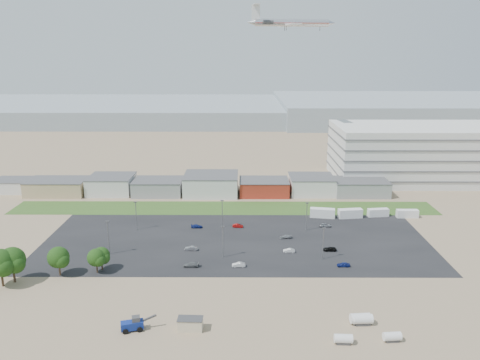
{
  "coord_description": "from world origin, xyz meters",
  "views": [
    {
      "loc": [
        6.91,
        -116.61,
        56.95
      ],
      "look_at": [
        6.26,
        22.0,
        19.21
      ],
      "focal_mm": 35.0,
      "sensor_mm": 36.0,
      "label": 1
    }
  ],
  "objects_px": {
    "airliner": "(292,23)",
    "parked_car_12": "(285,237)",
    "portable_shed": "(190,324)",
    "telehandler": "(132,324)",
    "storage_tank_nw": "(360,318)",
    "parked_car_0": "(330,249)",
    "box_trailer_a": "(322,213)",
    "parked_car_1": "(289,250)",
    "tree_far_left": "(0,266)",
    "parked_car_6": "(197,226)",
    "parked_car_3": "(191,265)",
    "parked_car_11": "(238,226)",
    "parked_car_4": "(191,248)",
    "parked_car_8": "(325,225)",
    "parked_car_13": "(239,265)",
    "parked_car_2": "(343,265)"
  },
  "relations": [
    {
      "from": "storage_tank_nw",
      "to": "parked_car_4",
      "type": "distance_m",
      "value": 56.54
    },
    {
      "from": "tree_far_left",
      "to": "airliner",
      "type": "bearing_deg",
      "value": 53.98
    },
    {
      "from": "telehandler",
      "to": "parked_car_4",
      "type": "height_order",
      "value": "telehandler"
    },
    {
      "from": "portable_shed",
      "to": "telehandler",
      "type": "distance_m",
      "value": 12.3
    },
    {
      "from": "parked_car_2",
      "to": "parked_car_4",
      "type": "height_order",
      "value": "parked_car_4"
    },
    {
      "from": "storage_tank_nw",
      "to": "parked_car_1",
      "type": "bearing_deg",
      "value": 107.4
    },
    {
      "from": "telehandler",
      "to": "parked_car_3",
      "type": "distance_m",
      "value": 32.03
    },
    {
      "from": "parked_car_6",
      "to": "parked_car_11",
      "type": "xyz_separation_m",
      "value": [
        13.84,
        0.45,
        0.03
      ]
    },
    {
      "from": "airliner",
      "to": "parked_car_11",
      "type": "xyz_separation_m",
      "value": [
        -23.58,
        -72.15,
        -69.41
      ]
    },
    {
      "from": "parked_car_4",
      "to": "parked_car_8",
      "type": "bearing_deg",
      "value": 118.02
    },
    {
      "from": "storage_tank_nw",
      "to": "parked_car_3",
      "type": "bearing_deg",
      "value": 145.02
    },
    {
      "from": "parked_car_0",
      "to": "parked_car_8",
      "type": "distance_m",
      "value": 19.93
    },
    {
      "from": "portable_shed",
      "to": "box_trailer_a",
      "type": "bearing_deg",
      "value": 62.77
    },
    {
      "from": "parked_car_3",
      "to": "parked_car_11",
      "type": "bearing_deg",
      "value": 158.63
    },
    {
      "from": "portable_shed",
      "to": "parked_car_3",
      "type": "xyz_separation_m",
      "value": [
        -3.08,
        30.32,
        -0.73
      ]
    },
    {
      "from": "tree_far_left",
      "to": "parked_car_13",
      "type": "height_order",
      "value": "tree_far_left"
    },
    {
      "from": "portable_shed",
      "to": "parked_car_12",
      "type": "distance_m",
      "value": 56.67
    },
    {
      "from": "portable_shed",
      "to": "parked_car_1",
      "type": "relative_size",
      "value": 1.56
    },
    {
      "from": "airliner",
      "to": "parked_car_12",
      "type": "height_order",
      "value": "airliner"
    },
    {
      "from": "box_trailer_a",
      "to": "parked_car_11",
      "type": "bearing_deg",
      "value": -151.61
    },
    {
      "from": "storage_tank_nw",
      "to": "parked_car_0",
      "type": "bearing_deg",
      "value": 89.43
    },
    {
      "from": "parked_car_2",
      "to": "parked_car_6",
      "type": "height_order",
      "value": "parked_car_2"
    },
    {
      "from": "telehandler",
      "to": "parked_car_13",
      "type": "bearing_deg",
      "value": 39.03
    },
    {
      "from": "parked_car_2",
      "to": "parked_car_11",
      "type": "relative_size",
      "value": 0.99
    },
    {
      "from": "parked_car_1",
      "to": "parked_car_6",
      "type": "distance_m",
      "value": 35.32
    },
    {
      "from": "airliner",
      "to": "parked_car_4",
      "type": "height_order",
      "value": "airliner"
    },
    {
      "from": "parked_car_0",
      "to": "parked_car_11",
      "type": "height_order",
      "value": "parked_car_11"
    },
    {
      "from": "portable_shed",
      "to": "telehandler",
      "type": "relative_size",
      "value": 0.71
    },
    {
      "from": "box_trailer_a",
      "to": "parked_car_1",
      "type": "distance_m",
      "value": 34.04
    },
    {
      "from": "airliner",
      "to": "parked_car_12",
      "type": "bearing_deg",
      "value": -102.56
    },
    {
      "from": "telehandler",
      "to": "parked_car_6",
      "type": "height_order",
      "value": "telehandler"
    },
    {
      "from": "telehandler",
      "to": "parked_car_13",
      "type": "xyz_separation_m",
      "value": [
        22.35,
        30.76,
        -0.97
      ]
    },
    {
      "from": "parked_car_1",
      "to": "parked_car_2",
      "type": "bearing_deg",
      "value": 56.28
    },
    {
      "from": "storage_tank_nw",
      "to": "parked_car_12",
      "type": "height_order",
      "value": "storage_tank_nw"
    },
    {
      "from": "portable_shed",
      "to": "box_trailer_a",
      "type": "distance_m",
      "value": 81.16
    },
    {
      "from": "parked_car_2",
      "to": "parked_car_6",
      "type": "distance_m",
      "value": 52.3
    },
    {
      "from": "parked_car_0",
      "to": "parked_car_2",
      "type": "height_order",
      "value": "parked_car_2"
    },
    {
      "from": "parked_car_2",
      "to": "parked_car_13",
      "type": "bearing_deg",
      "value": -88.83
    },
    {
      "from": "parked_car_0",
      "to": "parked_car_2",
      "type": "relative_size",
      "value": 1.13
    },
    {
      "from": "storage_tank_nw",
      "to": "tree_far_left",
      "type": "height_order",
      "value": "tree_far_left"
    },
    {
      "from": "portable_shed",
      "to": "parked_car_3",
      "type": "relative_size",
      "value": 1.24
    },
    {
      "from": "portable_shed",
      "to": "parked_car_6",
      "type": "distance_m",
      "value": 60.2
    },
    {
      "from": "parked_car_4",
      "to": "parked_car_8",
      "type": "xyz_separation_m",
      "value": [
        43.45,
        19.58,
        0.03
      ]
    },
    {
      "from": "parked_car_8",
      "to": "parked_car_13",
      "type": "distance_m",
      "value": 42.29
    },
    {
      "from": "portable_shed",
      "to": "parked_car_0",
      "type": "height_order",
      "value": "portable_shed"
    },
    {
      "from": "box_trailer_a",
      "to": "parked_car_4",
      "type": "xyz_separation_m",
      "value": [
        -44.01,
        -29.27,
        -1.01
      ]
    },
    {
      "from": "tree_far_left",
      "to": "parked_car_6",
      "type": "relative_size",
      "value": 2.94
    },
    {
      "from": "parked_car_2",
      "to": "parked_car_8",
      "type": "xyz_separation_m",
      "value": [
        0.23,
        30.42,
        0.06
      ]
    },
    {
      "from": "tree_far_left",
      "to": "parked_car_8",
      "type": "bearing_deg",
      "value": 25.35
    },
    {
      "from": "airliner",
      "to": "parked_car_0",
      "type": "relative_size",
      "value": 10.28
    }
  ]
}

